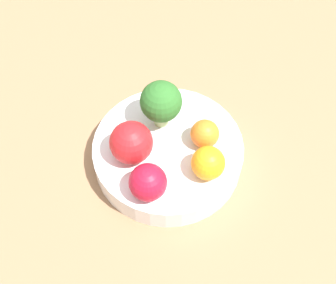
{
  "coord_description": "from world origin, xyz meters",
  "views": [
    {
      "loc": [
        -0.08,
        0.36,
        0.62
      ],
      "look_at": [
        0.0,
        0.0,
        0.07
      ],
      "focal_mm": 50.0,
      "sensor_mm": 36.0,
      "label": 1
    }
  ],
  "objects_px": {
    "broccoli": "(161,102)",
    "bowl": "(168,153)",
    "orange_front": "(208,163)",
    "apple_red": "(148,182)",
    "apple_green": "(131,143)",
    "orange_back": "(205,134)"
  },
  "relations": [
    {
      "from": "broccoli",
      "to": "bowl",
      "type": "bearing_deg",
      "value": 115.67
    },
    {
      "from": "apple_red",
      "to": "broccoli",
      "type": "bearing_deg",
      "value": -85.13
    },
    {
      "from": "broccoli",
      "to": "orange_front",
      "type": "relative_size",
      "value": 1.66
    },
    {
      "from": "broccoli",
      "to": "orange_front",
      "type": "height_order",
      "value": "broccoli"
    },
    {
      "from": "bowl",
      "to": "apple_red",
      "type": "bearing_deg",
      "value": 83.33
    },
    {
      "from": "apple_red",
      "to": "orange_back",
      "type": "height_order",
      "value": "apple_red"
    },
    {
      "from": "bowl",
      "to": "broccoli",
      "type": "bearing_deg",
      "value": -64.33
    },
    {
      "from": "apple_green",
      "to": "orange_front",
      "type": "xyz_separation_m",
      "value": [
        -0.11,
        0.0,
        -0.01
      ]
    },
    {
      "from": "apple_green",
      "to": "orange_front",
      "type": "distance_m",
      "value": 0.11
    },
    {
      "from": "broccoli",
      "to": "orange_front",
      "type": "distance_m",
      "value": 0.11
    },
    {
      "from": "orange_front",
      "to": "orange_back",
      "type": "xyz_separation_m",
      "value": [
        0.01,
        -0.05,
        -0.0
      ]
    },
    {
      "from": "apple_green",
      "to": "orange_front",
      "type": "height_order",
      "value": "apple_green"
    },
    {
      "from": "apple_red",
      "to": "apple_green",
      "type": "distance_m",
      "value": 0.06
    },
    {
      "from": "bowl",
      "to": "orange_back",
      "type": "height_order",
      "value": "orange_back"
    },
    {
      "from": "broccoli",
      "to": "apple_green",
      "type": "bearing_deg",
      "value": 67.85
    },
    {
      "from": "broccoli",
      "to": "orange_back",
      "type": "bearing_deg",
      "value": 162.35
    },
    {
      "from": "bowl",
      "to": "orange_back",
      "type": "bearing_deg",
      "value": -159.73
    },
    {
      "from": "bowl",
      "to": "apple_green",
      "type": "xyz_separation_m",
      "value": [
        0.05,
        0.03,
        0.05
      ]
    },
    {
      "from": "broccoli",
      "to": "apple_green",
      "type": "height_order",
      "value": "broccoli"
    },
    {
      "from": "bowl",
      "to": "apple_green",
      "type": "distance_m",
      "value": 0.07
    },
    {
      "from": "apple_red",
      "to": "apple_green",
      "type": "height_order",
      "value": "apple_green"
    },
    {
      "from": "broccoli",
      "to": "orange_back",
      "type": "xyz_separation_m",
      "value": [
        -0.07,
        0.02,
        -0.03
      ]
    }
  ]
}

